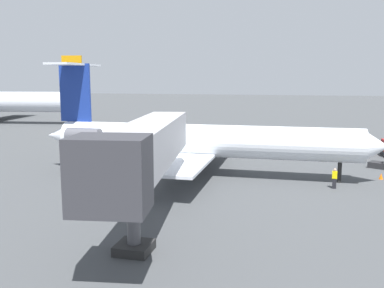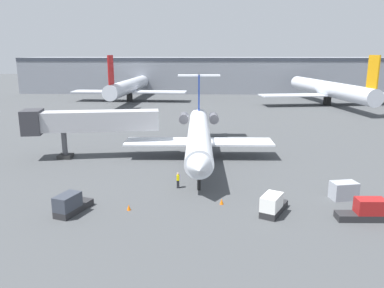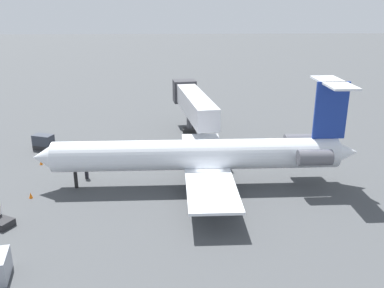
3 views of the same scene
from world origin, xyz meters
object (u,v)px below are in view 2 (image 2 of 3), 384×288
(baggage_tug_spare, at_px, (273,205))
(ground_crew_marshaller, at_px, (178,180))
(regional_jet, at_px, (199,133))
(traffic_cone_mid, at_px, (129,207))
(baggage_tug_trailing, at_px, (366,211))
(parked_airliner_west_end, at_px, (129,87))
(parked_airliner_west_mid, at_px, (329,89))
(cargo_container_uld, at_px, (344,191))
(traffic_cone_near, at_px, (222,202))
(baggage_tug_lead, at_px, (70,205))
(jet_bridge, at_px, (84,122))

(baggage_tug_spare, bearing_deg, ground_crew_marshaller, 143.74)
(regional_jet, distance_m, traffic_cone_mid, 19.46)
(baggage_tug_trailing, relative_size, parked_airliner_west_end, 0.10)
(baggage_tug_spare, bearing_deg, parked_airliner_west_end, 109.26)
(ground_crew_marshaller, relative_size, traffic_cone_mid, 3.07)
(regional_jet, height_order, parked_airliner_west_mid, parked_airliner_west_mid)
(ground_crew_marshaller, relative_size, parked_airliner_west_end, 0.04)
(baggage_tug_trailing, distance_m, cargo_container_uld, 4.79)
(regional_jet, relative_size, traffic_cone_mid, 58.37)
(ground_crew_marshaller, height_order, traffic_cone_near, ground_crew_marshaller)
(baggage_tug_trailing, distance_m, parked_airliner_west_mid, 75.48)
(baggage_tug_trailing, bearing_deg, baggage_tug_lead, 178.62)
(traffic_cone_mid, bearing_deg, baggage_tug_spare, -2.09)
(jet_bridge, xyz_separation_m, traffic_cone_mid, (9.19, -17.60, -4.67))
(baggage_tug_spare, height_order, traffic_cone_near, baggage_tug_spare)
(ground_crew_marshaller, xyz_separation_m, parked_airliner_west_end, (-18.73, 72.34, 3.38))
(parked_airliner_west_end, bearing_deg, baggage_tug_spare, -70.74)
(ground_crew_marshaller, bearing_deg, traffic_cone_near, -44.81)
(parked_airliner_west_end, bearing_deg, cargo_container_uld, -64.91)
(baggage_tug_spare, height_order, traffic_cone_mid, baggage_tug_spare)
(baggage_tug_trailing, bearing_deg, parked_airliner_west_mid, 74.82)
(traffic_cone_near, relative_size, traffic_cone_mid, 1.00)
(ground_crew_marshaller, relative_size, baggage_tug_lead, 0.40)
(traffic_cone_near, bearing_deg, ground_crew_marshaller, 135.19)
(jet_bridge, relative_size, traffic_cone_near, 32.65)
(jet_bridge, distance_m, cargo_container_uld, 33.20)
(cargo_container_uld, bearing_deg, baggage_tug_lead, -170.73)
(jet_bridge, bearing_deg, cargo_container_uld, -25.69)
(baggage_tug_lead, height_order, baggage_tug_trailing, same)
(regional_jet, height_order, parked_airliner_west_end, parked_airliner_west_end)
(ground_crew_marshaller, bearing_deg, baggage_tug_spare, -36.26)
(baggage_tug_spare, distance_m, traffic_cone_mid, 12.93)
(baggage_tug_lead, xyz_separation_m, parked_airliner_west_mid, (45.41, 72.15, 3.45))
(baggage_tug_trailing, height_order, traffic_cone_mid, baggage_tug_trailing)
(cargo_container_uld, relative_size, parked_airliner_west_end, 0.07)
(ground_crew_marshaller, bearing_deg, jet_bridge, 138.86)
(baggage_tug_lead, relative_size, traffic_cone_mid, 7.70)
(regional_jet, distance_m, ground_crew_marshaller, 12.63)
(baggage_tug_trailing, xyz_separation_m, parked_airliner_west_end, (-35.26, 79.80, 3.40))
(jet_bridge, distance_m, traffic_cone_mid, 20.40)
(baggage_tug_trailing, bearing_deg, ground_crew_marshaller, 155.73)
(traffic_cone_near, bearing_deg, baggage_tug_lead, -169.72)
(traffic_cone_near, xyz_separation_m, traffic_cone_mid, (-8.51, -1.61, 0.00))
(baggage_tug_spare, relative_size, traffic_cone_near, 7.61)
(regional_jet, bearing_deg, cargo_container_uld, -46.10)
(jet_bridge, height_order, ground_crew_marshaller, jet_bridge)
(baggage_tug_trailing, bearing_deg, baggage_tug_spare, 172.64)
(jet_bridge, xyz_separation_m, parked_airliner_west_mid, (49.57, 53.71, -0.66))
(traffic_cone_mid, xyz_separation_m, parked_airliner_west_mid, (40.38, 71.30, 4.01))
(baggage_tug_spare, height_order, parked_airliner_west_end, parked_airliner_west_end)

